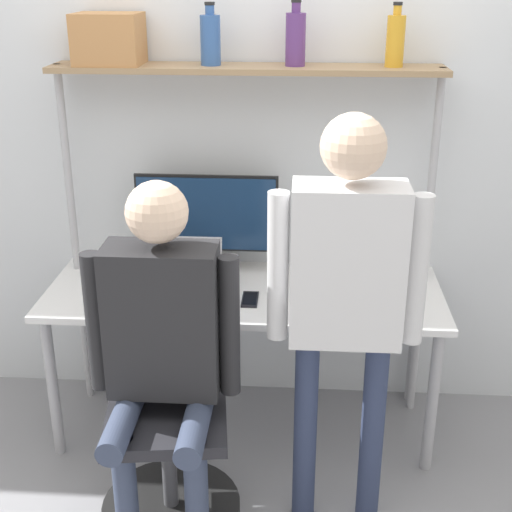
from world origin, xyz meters
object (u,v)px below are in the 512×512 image
Objects in this scene: office_chair at (169,449)px; person_seated at (161,334)px; cell_phone at (250,299)px; person_standing at (346,281)px; storage_box at (109,39)px; laptop at (184,281)px; monitor at (207,219)px; bottle_purple at (296,38)px; bottle_amber at (395,40)px; bottle_blue at (210,39)px.

person_seated is at bearing -83.49° from office_chair.
person_standing is (0.38, -0.50, 0.32)m from cell_phone.
storage_box is (-1.01, 0.80, 0.74)m from person_standing.
laptop reaches higher than office_chair.
monitor is at bearing 127.42° from person_standing.
bottle_purple is (0.46, 0.80, 1.51)m from office_chair.
bottle_purple is (0.39, 0.01, 0.81)m from monitor.
laptop is 1.27× the size of bottle_amber.
office_chair is at bearing -97.05° from bottle_blue.
person_standing reaches higher than person_seated.
storage_box is at bearing 140.70° from laptop.
bottle_purple reaches higher than person_standing.
bottle_blue is (0.03, 0.01, 0.80)m from monitor.
cell_phone is 0.16× the size of office_chair.
person_standing is 6.12× the size of bottle_purple.
person_seated is at bearing -117.36° from cell_phone.
laptop is (-0.07, -0.26, -0.20)m from monitor.
monitor reaches higher than laptop.
laptop is 1.28× the size of bottle_blue.
office_chair is at bearing -119.95° from cell_phone.
bottle_purple is (0.45, 0.85, 0.97)m from person_seated.
storage_box is (-0.34, 0.80, 1.50)m from office_chair.
cell_phone is at bearing -52.61° from monitor.
bottle_purple is at bearing 1.81° from monitor.
person_standing is 6.36× the size of bottle_amber.
cell_phone is 0.54× the size of storage_box.
storage_box reaches higher than person_standing.
bottle_amber is 0.92× the size of storage_box.
cell_phone is at bearing 60.05° from office_chair.
monitor is at bearing 85.32° from office_chair.
storage_box is at bearing 141.44° from person_standing.
person_standing is (0.68, -0.53, 0.26)m from laptop.
person_seated is (-0.06, -0.84, -0.16)m from monitor.
person_seated is 1.55m from bottle_amber.
bottle_purple is at bearing 60.46° from cell_phone.
bottle_purple is at bearing 180.00° from bottle_amber.
bottle_amber reaches higher than person_standing.
laptop is 1.05m from bottle_blue.
bottle_amber reaches higher than laptop.
monitor is at bearing 127.39° from cell_phone.
bottle_blue is at bearing -180.00° from bottle_purple.
monitor is at bearing -178.19° from bottle_purple.
bottle_blue is at bearing -0.00° from storage_box.
bottle_purple is at bearing 61.85° from person_seated.
person_standing is at bearing -52.58° from monitor.
monitor reaches higher than cell_phone.
office_chair is (-0.06, -0.79, -0.70)m from monitor.
bottle_blue is at bearing 180.00° from bottle_amber.
bottle_blue is (0.11, 0.27, 1.01)m from laptop.
monitor is 0.90m from bottle_purple.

